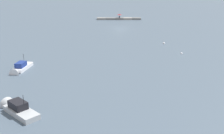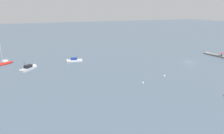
{
  "view_description": "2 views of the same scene",
  "coord_description": "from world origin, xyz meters",
  "px_view_note": "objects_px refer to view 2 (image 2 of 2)",
  "views": [
    {
      "loc": [
        2.45,
        82.64,
        15.69
      ],
      "look_at": [
        2.43,
        39.1,
        1.18
      ],
      "focal_mm": 46.08,
      "sensor_mm": 36.0,
      "label": 1
    },
    {
      "loc": [
        -51.75,
        54.44,
        17.82
      ],
      "look_at": [
        -1.71,
        31.16,
        2.16
      ],
      "focal_mm": 32.55,
      "sensor_mm": 36.0,
      "label": 2
    }
  ],
  "objects_px": {
    "umbrella_open_red": "(222,53)",
    "mooring_buoy_far": "(164,76)",
    "motorboat_white_near": "(73,61)",
    "mooring_buoy_mid": "(143,83)",
    "motorboat_grey_mid": "(29,68)",
    "person_seated_blue_left": "(222,55)",
    "sailboat_red_far": "(4,63)"
  },
  "relations": [
    {
      "from": "person_seated_blue_left",
      "to": "motorboat_white_near",
      "type": "bearing_deg",
      "value": 67.23
    },
    {
      "from": "person_seated_blue_left",
      "to": "mooring_buoy_mid",
      "type": "bearing_deg",
      "value": 100.28
    },
    {
      "from": "person_seated_blue_left",
      "to": "umbrella_open_red",
      "type": "xyz_separation_m",
      "value": [
        0.01,
        0.02,
        0.88
      ]
    },
    {
      "from": "motorboat_grey_mid",
      "to": "umbrella_open_red",
      "type": "bearing_deg",
      "value": 32.2
    },
    {
      "from": "sailboat_red_far",
      "to": "motorboat_white_near",
      "type": "bearing_deg",
      "value": -141.35
    },
    {
      "from": "sailboat_red_far",
      "to": "mooring_buoy_mid",
      "type": "bearing_deg",
      "value": -173.91
    },
    {
      "from": "mooring_buoy_mid",
      "to": "person_seated_blue_left",
      "type": "bearing_deg",
      "value": -75.34
    },
    {
      "from": "umbrella_open_red",
      "to": "motorboat_white_near",
      "type": "xyz_separation_m",
      "value": [
        17.85,
        53.69,
        -1.4
      ]
    },
    {
      "from": "umbrella_open_red",
      "to": "sailboat_red_far",
      "type": "relative_size",
      "value": 0.15
    },
    {
      "from": "motorboat_grey_mid",
      "to": "mooring_buoy_far",
      "type": "xyz_separation_m",
      "value": [
        -23.04,
        -33.5,
        -0.27
      ]
    },
    {
      "from": "motorboat_grey_mid",
      "to": "mooring_buoy_far",
      "type": "bearing_deg",
      "value": 9.03
    },
    {
      "from": "motorboat_white_near",
      "to": "mooring_buoy_far",
      "type": "xyz_separation_m",
      "value": [
        -27.15,
        -18.66,
        -0.23
      ]
    },
    {
      "from": "umbrella_open_red",
      "to": "mooring_buoy_far",
      "type": "height_order",
      "value": "umbrella_open_red"
    },
    {
      "from": "person_seated_blue_left",
      "to": "mooring_buoy_far",
      "type": "xyz_separation_m",
      "value": [
        -9.29,
        35.05,
        -0.76
      ]
    },
    {
      "from": "motorboat_white_near",
      "to": "mooring_buoy_mid",
      "type": "xyz_separation_m",
      "value": [
        -29.23,
        -10.25,
        -0.25
      ]
    },
    {
      "from": "umbrella_open_red",
      "to": "motorboat_white_near",
      "type": "distance_m",
      "value": 56.6
    },
    {
      "from": "motorboat_white_near",
      "to": "mooring_buoy_mid",
      "type": "relative_size",
      "value": 12.62
    },
    {
      "from": "sailboat_red_far",
      "to": "motorboat_grey_mid",
      "type": "distance_m",
      "value": 12.28
    },
    {
      "from": "person_seated_blue_left",
      "to": "motorboat_grey_mid",
      "type": "bearing_deg",
      "value": 74.28
    },
    {
      "from": "sailboat_red_far",
      "to": "mooring_buoy_far",
      "type": "xyz_separation_m",
      "value": [
        -32.96,
        -40.74,
        -0.24
      ]
    },
    {
      "from": "sailboat_red_far",
      "to": "motorboat_white_near",
      "type": "height_order",
      "value": "sailboat_red_far"
    },
    {
      "from": "mooring_buoy_far",
      "to": "person_seated_blue_left",
      "type": "bearing_deg",
      "value": -75.16
    },
    {
      "from": "person_seated_blue_left",
      "to": "sailboat_red_far",
      "type": "xyz_separation_m",
      "value": [
        23.67,
        75.79,
        -0.52
      ]
    },
    {
      "from": "mooring_buoy_far",
      "to": "motorboat_white_near",
      "type": "bearing_deg",
      "value": 34.5
    },
    {
      "from": "umbrella_open_red",
      "to": "mooring_buoy_far",
      "type": "relative_size",
      "value": 2.82
    },
    {
      "from": "motorboat_grey_mid",
      "to": "motorboat_white_near",
      "type": "bearing_deg",
      "value": 59.02
    },
    {
      "from": "person_seated_blue_left",
      "to": "sailboat_red_far",
      "type": "bearing_deg",
      "value": 68.28
    },
    {
      "from": "sailboat_red_far",
      "to": "mooring_buoy_mid",
      "type": "distance_m",
      "value": 47.68
    },
    {
      "from": "person_seated_blue_left",
      "to": "sailboat_red_far",
      "type": "height_order",
      "value": "sailboat_red_far"
    },
    {
      "from": "mooring_buoy_mid",
      "to": "mooring_buoy_far",
      "type": "relative_size",
      "value": 0.85
    },
    {
      "from": "motorboat_grey_mid",
      "to": "mooring_buoy_mid",
      "type": "xyz_separation_m",
      "value": [
        -25.12,
        -25.1,
        -0.28
      ]
    },
    {
      "from": "motorboat_white_near",
      "to": "mooring_buoy_mid",
      "type": "distance_m",
      "value": 30.98
    }
  ]
}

